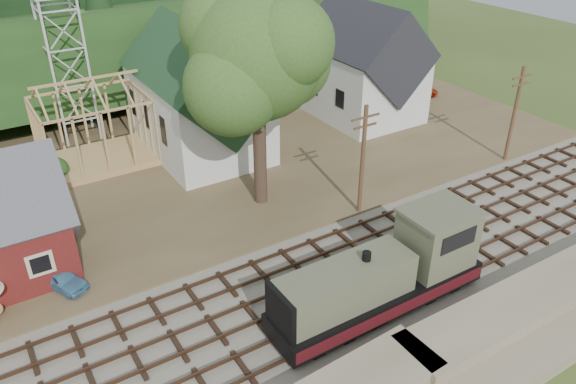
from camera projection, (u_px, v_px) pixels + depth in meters
ground at (318, 291)px, 31.70m from camera, size 140.00×140.00×0.00m
railroad_bed at (318, 290)px, 31.66m from camera, size 64.00×11.00×0.16m
village_flat at (190, 165)px, 44.85m from camera, size 64.00×26.00×0.30m
hillside at (104, 83)px, 62.55m from camera, size 70.00×28.96×12.74m
ridge at (69, 50)px, 74.31m from camera, size 80.00×20.00×12.00m
church at (199, 95)px, 44.49m from camera, size 8.40×15.17×13.00m
farmhouse at (363, 68)px, 51.51m from camera, size 8.40×10.80×10.60m
timber_frame at (94, 128)px, 43.47m from camera, size 8.20×6.20×6.99m
lattice_tower at (58, 24)px, 44.51m from camera, size 3.20×3.20×12.12m
big_tree at (259, 63)px, 35.01m from camera, size 10.90×8.40×14.70m
telegraph_pole_near at (363, 159)px, 36.62m from camera, size 2.20×0.28×8.00m
telegraph_pole_far at (514, 113)px, 43.52m from camera, size 2.20×0.28×8.00m
locomotive at (387, 276)px, 29.43m from camera, size 12.32×3.08×4.92m
car_blue at (61, 279)px, 31.27m from camera, size 2.79×3.60×1.14m
car_red at (419, 90)px, 58.02m from camera, size 4.32×3.44×1.09m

